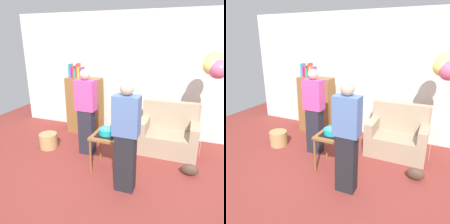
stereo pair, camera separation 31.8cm
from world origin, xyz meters
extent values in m
plane|color=maroon|center=(0.00, 0.00, 0.00)|extent=(8.00, 8.00, 0.00)
cube|color=silver|center=(0.00, 2.05, 1.35)|extent=(6.00, 0.10, 2.70)
cube|color=gray|center=(0.84, 1.29, 0.20)|extent=(1.10, 0.70, 0.40)
cube|color=gray|center=(0.84, 1.56, 0.68)|extent=(1.10, 0.16, 0.56)
cube|color=gray|center=(0.37, 1.29, 0.52)|extent=(0.16, 0.70, 0.24)
cube|color=gray|center=(1.31, 1.29, 0.52)|extent=(0.16, 0.70, 0.24)
cube|color=brown|center=(-1.11, 1.62, 0.65)|extent=(0.80, 0.36, 1.30)
cube|color=teal|center=(-1.43, 1.62, 1.45)|extent=(0.04, 0.19, 0.30)
cube|color=#7F3D93|center=(-1.38, 1.62, 1.42)|extent=(0.05, 0.22, 0.24)
cube|color=red|center=(-1.33, 1.62, 1.43)|extent=(0.05, 0.16, 0.26)
cube|color=teal|center=(-1.28, 1.62, 1.40)|extent=(0.03, 0.21, 0.20)
cube|color=red|center=(-1.24, 1.62, 1.46)|extent=(0.04, 0.17, 0.32)
cube|color=gold|center=(-1.19, 1.62, 1.42)|extent=(0.04, 0.22, 0.24)
cube|color=#7F3D93|center=(-1.14, 1.62, 1.42)|extent=(0.04, 0.18, 0.24)
cube|color=brown|center=(-0.06, 0.33, 0.61)|extent=(0.48, 0.48, 0.04)
cylinder|color=brown|center=(-0.27, 0.12, 0.30)|extent=(0.04, 0.04, 0.59)
cylinder|color=brown|center=(0.15, 0.12, 0.30)|extent=(0.04, 0.04, 0.59)
cylinder|color=brown|center=(-0.27, 0.54, 0.30)|extent=(0.04, 0.04, 0.59)
cylinder|color=brown|center=(0.15, 0.54, 0.30)|extent=(0.04, 0.04, 0.59)
cube|color=black|center=(-0.06, 0.33, 0.64)|extent=(0.32, 0.32, 0.02)
cylinder|color=teal|center=(-0.06, 0.33, 0.70)|extent=(0.26, 0.26, 0.09)
cylinder|color=#66B2E5|center=(0.01, 0.32, 0.77)|extent=(0.01, 0.01, 0.06)
cylinder|color=#EA668C|center=(-0.01, 0.36, 0.76)|extent=(0.01, 0.01, 0.05)
cylinder|color=#EA668C|center=(-0.04, 0.41, 0.77)|extent=(0.01, 0.01, 0.05)
cylinder|color=#EA668C|center=(-0.09, 0.42, 0.77)|extent=(0.01, 0.01, 0.06)
cylinder|color=#66B2E5|center=(-0.12, 0.37, 0.76)|extent=(0.01, 0.01, 0.05)
cylinder|color=#66B2E5|center=(-0.13, 0.33, 0.76)|extent=(0.01, 0.01, 0.05)
cylinder|color=#EA668C|center=(-0.12, 0.28, 0.77)|extent=(0.01, 0.01, 0.05)
cylinder|color=#EA668C|center=(-0.08, 0.27, 0.76)|extent=(0.01, 0.01, 0.05)
cylinder|color=#F2CC4C|center=(-0.04, 0.25, 0.77)|extent=(0.01, 0.01, 0.06)
cylinder|color=#F2CC4C|center=(-0.01, 0.30, 0.77)|extent=(0.01, 0.01, 0.06)
cube|color=#23232D|center=(-0.62, 0.72, 0.44)|extent=(0.28, 0.20, 0.88)
cube|color=#C6428E|center=(-0.62, 0.72, 1.16)|extent=(0.36, 0.22, 0.56)
sphere|color=#D1A889|center=(-0.62, 0.72, 1.53)|extent=(0.19, 0.19, 0.19)
cube|color=black|center=(0.38, -0.08, 0.44)|extent=(0.28, 0.20, 0.88)
cube|color=#4C6BA3|center=(0.38, -0.08, 1.16)|extent=(0.36, 0.22, 0.56)
sphere|color=#D1A889|center=(0.38, -0.08, 1.53)|extent=(0.19, 0.19, 0.19)
cylinder|color=#A88451|center=(-1.47, 0.64, 0.15)|extent=(0.36, 0.36, 0.30)
ellipsoid|color=#473328|center=(1.29, 0.60, 0.10)|extent=(0.28, 0.14, 0.20)
cylinder|color=silver|center=(1.45, 1.29, 0.83)|extent=(0.00, 0.00, 1.67)
sphere|color=#E5D666|center=(1.44, 1.26, 1.71)|extent=(0.30, 0.30, 0.30)
sphere|color=#D65B84|center=(1.54, 1.20, 1.67)|extent=(0.31, 0.31, 0.31)
sphere|color=#E5D666|center=(1.48, 1.39, 1.77)|extent=(0.32, 0.32, 0.32)
camera|label=1|loc=(1.13, -2.73, 2.15)|focal=35.06mm
camera|label=2|loc=(1.43, -2.61, 2.15)|focal=35.06mm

